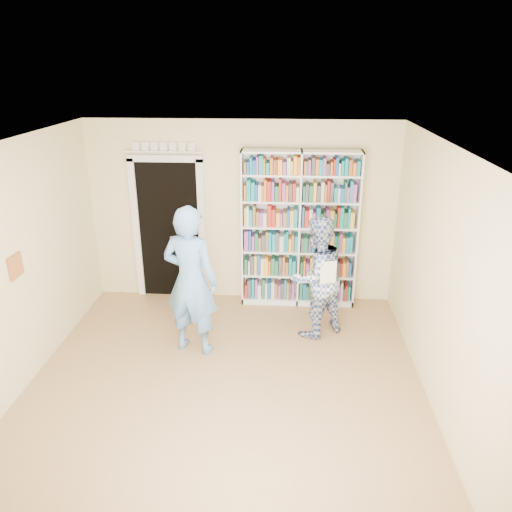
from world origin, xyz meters
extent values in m
plane|color=#9F7B4D|center=(0.00, 0.00, 0.00)|extent=(5.00, 5.00, 0.00)
plane|color=white|center=(0.00, 0.00, 2.70)|extent=(5.00, 5.00, 0.00)
plane|color=beige|center=(0.00, 2.50, 1.35)|extent=(4.50, 0.00, 4.50)
plane|color=beige|center=(-2.25, 0.00, 1.35)|extent=(0.00, 5.00, 5.00)
plane|color=beige|center=(2.25, 0.00, 1.35)|extent=(0.00, 5.00, 5.00)
cube|color=white|center=(0.85, 2.34, 1.15)|extent=(1.68, 0.31, 2.31)
cube|color=white|center=(0.85, 2.34, 1.15)|extent=(0.03, 0.31, 2.31)
cube|color=black|center=(-1.10, 2.48, 1.05)|extent=(0.90, 0.03, 2.10)
cube|color=white|center=(-1.60, 2.47, 1.05)|extent=(0.10, 0.06, 2.20)
cube|color=white|center=(-0.60, 2.47, 1.05)|extent=(0.10, 0.06, 2.20)
cube|color=white|center=(-1.10, 2.47, 2.15)|extent=(1.10, 0.06, 0.10)
cube|color=white|center=(-1.10, 2.46, 2.25)|extent=(1.10, 0.08, 0.02)
cube|color=brown|center=(-2.23, 0.20, 1.40)|extent=(0.03, 0.25, 0.25)
imported|color=#5E93D2|center=(-0.49, 0.91, 0.95)|extent=(0.79, 0.62, 1.90)
imported|color=navy|center=(1.06, 1.42, 0.82)|extent=(1.01, 0.97, 1.64)
cube|color=white|center=(1.19, 1.17, 1.00)|extent=(0.20, 0.07, 0.30)
camera|label=1|loc=(0.65, -4.55, 3.46)|focal=35.00mm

